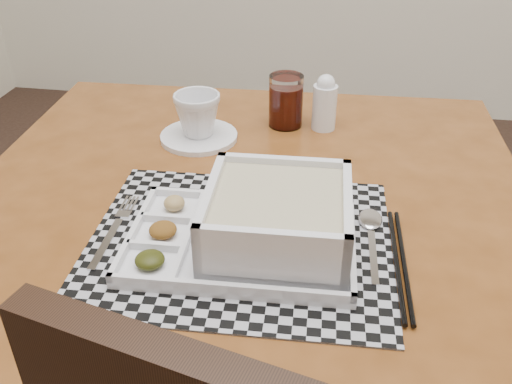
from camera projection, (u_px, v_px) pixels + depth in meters
dining_table at (245, 236)px, 0.96m from camera, size 0.98×0.98×0.70m
placemat at (240, 241)px, 0.83m from camera, size 0.45×0.38×0.00m
serving_tray at (268, 225)px, 0.80m from camera, size 0.33×0.23×0.09m
fork at (115, 229)px, 0.85m from camera, size 0.02×0.19×0.00m
spoon at (371, 224)px, 0.86m from camera, size 0.04×0.18×0.01m
chopsticks at (400, 263)px, 0.78m from camera, size 0.03×0.24×0.01m
saucer at (199, 137)px, 1.11m from camera, size 0.15×0.15×0.01m
cup at (198, 115)px, 1.08m from camera, size 0.12×0.12×0.08m
juice_glass at (286, 103)px, 1.14m from camera, size 0.07×0.07×0.10m
creamer_bottle at (325, 103)px, 1.12m from camera, size 0.05×0.05×0.11m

